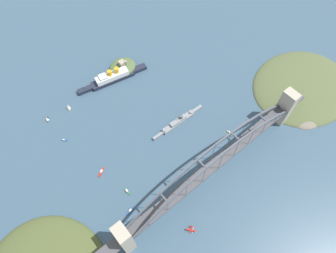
% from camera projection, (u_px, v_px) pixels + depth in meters
% --- Properties ---
extents(ground_plane, '(1400.00, 1400.00, 0.00)m').
position_uv_depth(ground_plane, '(211.00, 175.00, 351.16)').
color(ground_plane, '#385166').
extents(harbor_arch_bridge, '(301.47, 17.62, 66.89)m').
position_uv_depth(harbor_arch_bridge, '(214.00, 164.00, 325.55)').
color(harbor_arch_bridge, '#ADA38E').
rests_on(harbor_arch_bridge, ground).
extents(headland_east_shore, '(149.35, 127.25, 17.20)m').
position_uv_depth(headland_east_shore, '(302.00, 88.00, 418.31)').
color(headland_east_shore, '#515B38').
rests_on(headland_east_shore, ground).
extents(ocean_liner, '(103.34, 28.05, 20.37)m').
position_uv_depth(ocean_liner, '(113.00, 77.00, 420.88)').
color(ocean_liner, '#1E2333').
rests_on(ocean_liner, ground).
extents(naval_cruiser, '(80.82, 8.07, 17.21)m').
position_uv_depth(naval_cruiser, '(178.00, 121.00, 386.06)').
color(naval_cruiser, gray).
rests_on(naval_cruiser, ground).
extents(fort_island_mid_harbor, '(38.94, 34.56, 16.76)m').
position_uv_depth(fort_island_mid_harbor, '(123.00, 67.00, 432.31)').
color(fort_island_mid_harbor, '#4C6038').
rests_on(fort_island_mid_harbor, ground).
extents(seaplane_taxiing_near_bridge, '(8.68, 9.41, 4.81)m').
position_uv_depth(seaplane_taxiing_near_bridge, '(191.00, 230.00, 316.70)').
color(seaplane_taxiing_near_bridge, '#B7B7B2').
rests_on(seaplane_taxiing_near_bridge, ground).
extents(small_boat_0, '(2.18, 8.18, 2.31)m').
position_uv_depth(small_boat_0, '(229.00, 133.00, 379.91)').
color(small_boat_0, gold).
rests_on(small_boat_0, ground).
extents(small_boat_1, '(5.95, 7.55, 7.64)m').
position_uv_depth(small_boat_1, '(47.00, 119.00, 387.50)').
color(small_boat_1, black).
rests_on(small_boat_1, ground).
extents(small_boat_2, '(11.32, 4.15, 2.01)m').
position_uv_depth(small_boat_2, '(130.00, 211.00, 328.23)').
color(small_boat_2, '#234C8C').
rests_on(small_boat_2, ground).
extents(small_boat_3, '(6.28, 9.52, 10.20)m').
position_uv_depth(small_boat_3, '(68.00, 107.00, 396.02)').
color(small_boat_3, gold).
rests_on(small_boat_3, ground).
extents(small_boat_4, '(11.92, 8.02, 1.94)m').
position_uv_depth(small_boat_4, '(101.00, 172.00, 352.19)').
color(small_boat_4, '#B2231E').
rests_on(small_boat_4, ground).
extents(small_boat_5, '(3.01, 10.65, 2.41)m').
position_uv_depth(small_boat_5, '(127.00, 191.00, 339.78)').
color(small_boat_5, '#2D6B3D').
rests_on(small_boat_5, ground).
extents(small_boat_6, '(6.15, 6.79, 2.51)m').
position_uv_depth(small_boat_6, '(64.00, 140.00, 374.14)').
color(small_boat_6, '#234C8C').
rests_on(small_boat_6, ground).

